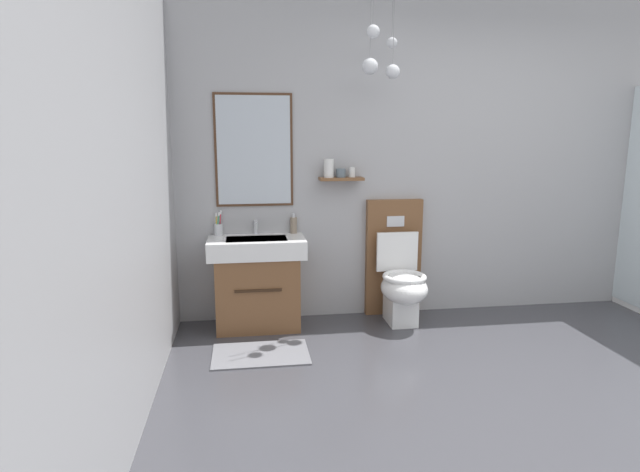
% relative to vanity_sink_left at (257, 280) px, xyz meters
% --- Properties ---
extents(ground_plane, '(6.42, 5.42, 0.10)m').
position_rel_vanity_sink_left_xyz_m(ground_plane, '(1.85, -1.80, -0.44)').
color(ground_plane, '#3D3D42').
rests_on(ground_plane, ground).
extents(wall_back, '(5.22, 0.59, 2.71)m').
position_rel_vanity_sink_left_xyz_m(wall_back, '(1.83, 0.25, 0.97)').
color(wall_back, '#A8A8AA').
rests_on(wall_back, ground).
extents(wall_left, '(0.12, 4.22, 2.71)m').
position_rel_vanity_sink_left_xyz_m(wall_left, '(-0.71, -1.80, 0.97)').
color(wall_left, '#A8A8AA').
rests_on(wall_left, ground).
extents(bath_mat, '(0.68, 0.44, 0.01)m').
position_rel_vanity_sink_left_xyz_m(bath_mat, '(0.00, -0.58, -0.38)').
color(bath_mat, slate).
rests_on(bath_mat, ground).
extents(vanity_sink_left, '(0.76, 0.46, 0.73)m').
position_rel_vanity_sink_left_xyz_m(vanity_sink_left, '(0.00, 0.00, 0.00)').
color(vanity_sink_left, brown).
rests_on(vanity_sink_left, ground).
extents(tap_on_left_sink, '(0.03, 0.13, 0.11)m').
position_rel_vanity_sink_left_xyz_m(tap_on_left_sink, '(0.00, 0.16, 0.42)').
color(tap_on_left_sink, silver).
rests_on(tap_on_left_sink, vanity_sink_left).
extents(toilet, '(0.48, 0.62, 1.00)m').
position_rel_vanity_sink_left_xyz_m(toilet, '(1.17, -0.01, -0.01)').
color(toilet, brown).
rests_on(toilet, ground).
extents(toothbrush_cup, '(0.07, 0.07, 0.21)m').
position_rel_vanity_sink_left_xyz_m(toothbrush_cup, '(-0.30, 0.15, 0.41)').
color(toothbrush_cup, silver).
rests_on(toothbrush_cup, vanity_sink_left).
extents(soap_dispenser, '(0.06, 0.06, 0.17)m').
position_rel_vanity_sink_left_xyz_m(soap_dispenser, '(0.31, 0.16, 0.42)').
color(soap_dispenser, gray).
rests_on(soap_dispenser, vanity_sink_left).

